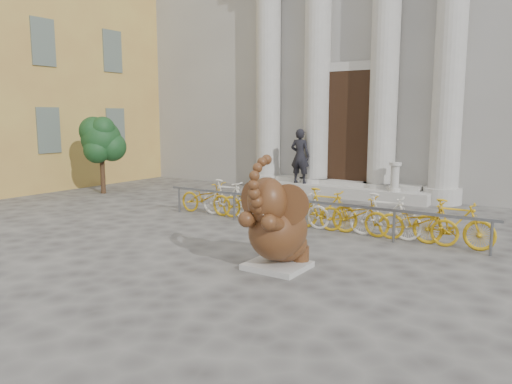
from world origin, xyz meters
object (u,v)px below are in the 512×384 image
Objects in this scene: tree at (101,140)px; pedestrian at (300,156)px; elephant_statue at (277,228)px; bike_rack at (311,208)px.

pedestrian is (5.71, 3.87, -0.56)m from tree.
tree is at bearing 156.76° from elephant_statue.
bike_rack is at bearing 116.44° from pedestrian.
tree is 1.41× the size of pedestrian.
elephant_statue is 1.07× the size of pedestrian.
bike_rack is at bearing -5.78° from tree.
pedestrian is (-3.89, 8.00, 0.57)m from elephant_statue.
elephant_statue reaches higher than bike_rack.
pedestrian is (-2.88, 4.74, 0.81)m from bike_rack.
tree is 6.92m from pedestrian.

